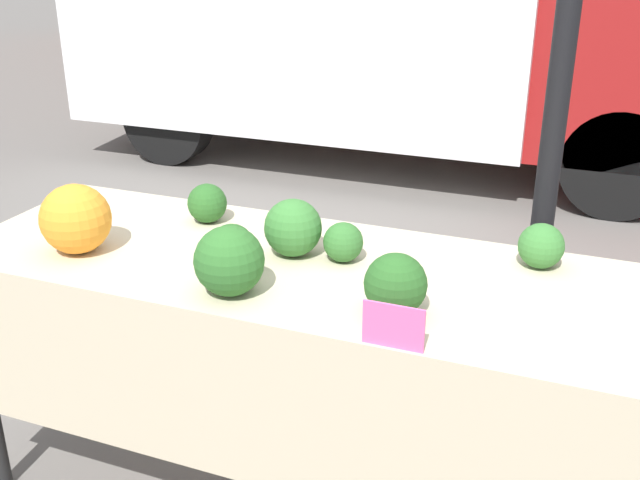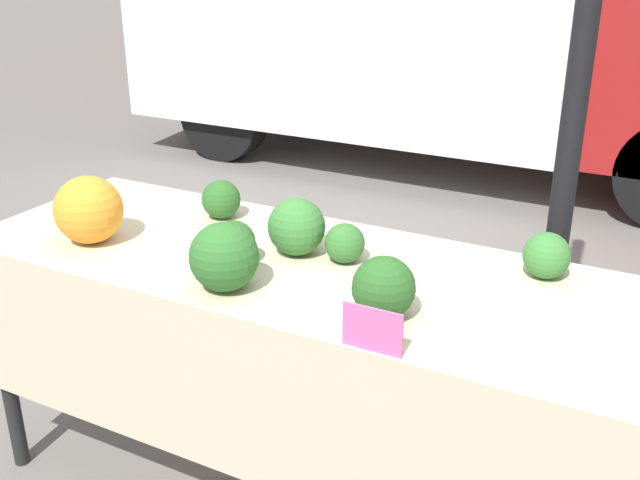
% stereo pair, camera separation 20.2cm
% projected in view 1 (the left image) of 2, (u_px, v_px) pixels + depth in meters
% --- Properties ---
extents(tent_pole, '(0.07, 0.07, 2.69)m').
position_uv_depth(tent_pole, '(562.00, 60.00, 2.12)').
color(tent_pole, black).
rests_on(tent_pole, ground_plane).
extents(market_table, '(2.12, 0.70, 0.83)m').
position_uv_depth(market_table, '(312.00, 313.00, 2.04)').
color(market_table, beige).
rests_on(market_table, ground_plane).
extents(orange_cauliflower, '(0.20, 0.20, 0.20)m').
position_uv_depth(orange_cauliflower, '(76.00, 219.00, 2.11)').
color(orange_cauliflower, orange).
rests_on(orange_cauliflower, market_table).
extents(romanesco_head, '(0.14, 0.14, 0.11)m').
position_uv_depth(romanesco_head, '(72.00, 206.00, 2.34)').
color(romanesco_head, '#93B238').
rests_on(romanesco_head, market_table).
extents(broccoli_head_0, '(0.15, 0.15, 0.15)m').
position_uv_depth(broccoli_head_0, '(396.00, 284.00, 1.78)').
color(broccoli_head_0, '#285B23').
rests_on(broccoli_head_0, market_table).
extents(broccoli_head_1, '(0.18, 0.18, 0.18)m').
position_uv_depth(broccoli_head_1, '(229.00, 261.00, 1.87)').
color(broccoli_head_1, '#2D6628').
rests_on(broccoli_head_1, market_table).
extents(broccoli_head_2, '(0.12, 0.12, 0.12)m').
position_uv_depth(broccoli_head_2, '(541.00, 246.00, 2.03)').
color(broccoli_head_2, '#387533').
rests_on(broccoli_head_2, market_table).
extents(broccoli_head_3, '(0.12, 0.12, 0.12)m').
position_uv_depth(broccoli_head_3, '(207.00, 203.00, 2.34)').
color(broccoli_head_3, '#285B23').
rests_on(broccoli_head_3, market_table).
extents(broccoli_head_4, '(0.12, 0.12, 0.12)m').
position_uv_depth(broccoli_head_4, '(232.00, 246.00, 2.03)').
color(broccoli_head_4, '#285B23').
rests_on(broccoli_head_4, market_table).
extents(broccoli_head_5, '(0.11, 0.11, 0.11)m').
position_uv_depth(broccoli_head_5, '(343.00, 242.00, 2.07)').
color(broccoli_head_5, '#336B2D').
rests_on(broccoli_head_5, market_table).
extents(broccoli_head_6, '(0.16, 0.16, 0.16)m').
position_uv_depth(broccoli_head_6, '(293.00, 228.00, 2.10)').
color(broccoli_head_6, '#387533').
rests_on(broccoli_head_6, market_table).
extents(price_sign, '(0.14, 0.01, 0.11)m').
position_uv_depth(price_sign, '(393.00, 326.00, 1.64)').
color(price_sign, '#F45B9E').
rests_on(price_sign, market_table).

